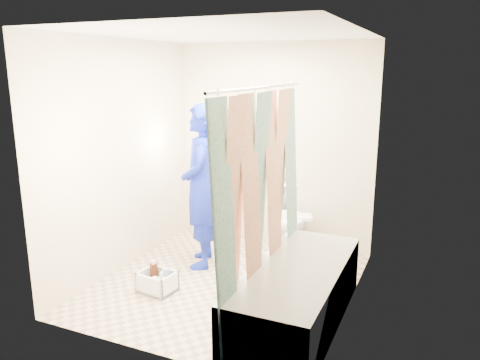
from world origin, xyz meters
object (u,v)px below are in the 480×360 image
at_px(plumber, 201,186).
at_px(bathtub, 297,293).
at_px(toilet, 290,219).
at_px(cleaning_caddy, 158,283).

bearing_deg(plumber, bathtub, 35.49).
distance_m(toilet, cleaning_caddy, 1.75).
relative_size(bathtub, toilet, 2.24).
distance_m(toilet, plumber, 1.17).
height_order(bathtub, plumber, plumber).
bearing_deg(bathtub, plumber, 149.86).
distance_m(bathtub, toilet, 1.61).
height_order(toilet, plumber, plumber).
bearing_deg(cleaning_caddy, plumber, 91.90).
relative_size(plumber, cleaning_caddy, 4.85).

